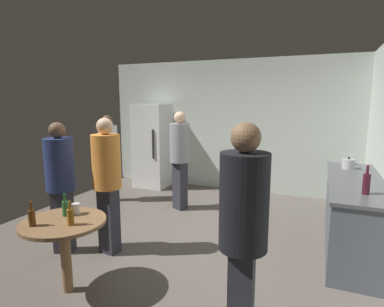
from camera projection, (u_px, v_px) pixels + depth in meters
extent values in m
cube|color=#5B544C|center=(173.00, 239.00, 4.43)|extent=(5.20, 5.20, 0.10)
cube|color=beige|center=(227.00, 126.00, 6.59)|extent=(5.32, 0.06, 2.70)
cube|color=white|center=(152.00, 146.00, 6.87)|extent=(0.70, 0.65, 1.80)
cube|color=#262628|center=(153.00, 144.00, 6.47)|extent=(0.03, 0.03, 0.60)
cube|color=#4C515B|center=(353.00, 215.00, 4.01)|extent=(0.60, 2.20, 0.86)
cube|color=#4C4C51|center=(356.00, 181.00, 3.94)|extent=(0.64, 2.24, 0.04)
cylinder|color=#B2B2B7|center=(348.00, 164.00, 4.53)|extent=(0.17, 0.17, 0.14)
sphere|color=black|center=(349.00, 158.00, 4.52)|extent=(0.04, 0.04, 0.04)
cone|color=#B2B2B7|center=(357.00, 164.00, 4.49)|extent=(0.09, 0.04, 0.06)
cylinder|color=#3F141E|center=(366.00, 184.00, 3.30)|extent=(0.08, 0.08, 0.22)
cylinder|color=#3F141E|center=(368.00, 170.00, 3.27)|extent=(0.03, 0.03, 0.09)
cylinder|color=olive|center=(66.00, 258.00, 3.08)|extent=(0.10, 0.10, 0.70)
cylinder|color=olive|center=(63.00, 222.00, 3.02)|extent=(0.80, 0.80, 0.03)
cylinder|color=#8C5919|center=(71.00, 217.00, 2.90)|extent=(0.06, 0.06, 0.15)
cylinder|color=#8C5919|center=(70.00, 205.00, 2.88)|extent=(0.02, 0.02, 0.08)
cylinder|color=#593314|center=(32.00, 218.00, 2.88)|extent=(0.06, 0.06, 0.15)
cylinder|color=#593314|center=(31.00, 206.00, 2.86)|extent=(0.02, 0.02, 0.08)
cylinder|color=#26662D|center=(65.00, 209.00, 3.13)|extent=(0.06, 0.06, 0.15)
cylinder|color=#26662D|center=(65.00, 197.00, 3.12)|extent=(0.02, 0.02, 0.08)
cylinder|color=white|center=(76.00, 209.00, 3.19)|extent=(0.08, 0.08, 0.11)
cube|color=#2D2D38|center=(241.00, 304.00, 2.27)|extent=(0.19, 0.24, 0.86)
cylinder|color=black|center=(244.00, 202.00, 2.14)|extent=(0.37, 0.37, 0.68)
sphere|color=#8C6647|center=(246.00, 137.00, 2.07)|extent=(0.20, 0.20, 0.20)
cube|color=#2D2D38|center=(63.00, 221.00, 3.89)|extent=(0.26, 0.23, 0.80)
cylinder|color=navy|center=(59.00, 164.00, 3.78)|extent=(0.43, 0.43, 0.63)
sphere|color=brown|center=(57.00, 130.00, 3.71)|extent=(0.19, 0.19, 0.19)
cube|color=#2D2D38|center=(110.00, 180.00, 5.91)|extent=(0.27, 0.25, 0.79)
cylinder|color=white|center=(108.00, 143.00, 5.79)|extent=(0.46, 0.46, 0.63)
sphere|color=brown|center=(107.00, 120.00, 5.73)|extent=(0.19, 0.19, 0.19)
cube|color=#2D2D38|center=(109.00, 220.00, 3.88)|extent=(0.24, 0.20, 0.83)
cylinder|color=orange|center=(106.00, 162.00, 3.76)|extent=(0.38, 0.38, 0.65)
sphere|color=#D8AD8C|center=(105.00, 126.00, 3.69)|extent=(0.20, 0.20, 0.20)
cube|color=#2D2D38|center=(180.00, 185.00, 5.46)|extent=(0.27, 0.25, 0.83)
cylinder|color=gray|center=(180.00, 143.00, 5.34)|extent=(0.45, 0.45, 0.66)
sphere|color=#D8AD8C|center=(180.00, 117.00, 5.26)|extent=(0.20, 0.20, 0.20)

